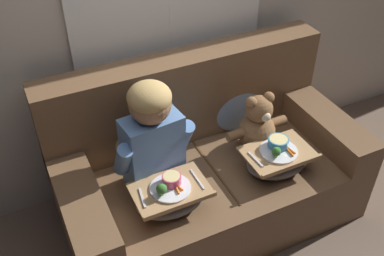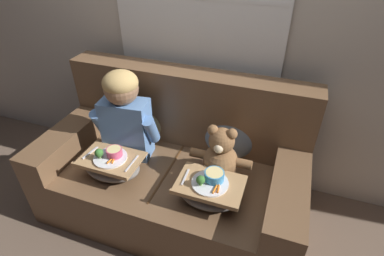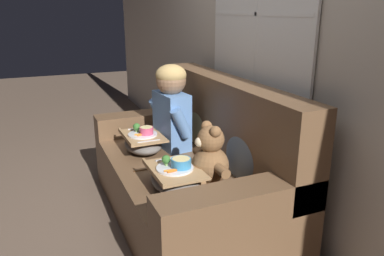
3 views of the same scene
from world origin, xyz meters
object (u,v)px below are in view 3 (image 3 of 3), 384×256
Objects in this scene: throw_pillow_behind_teddy at (244,150)px; teddy_bear at (210,158)px; child_figure at (171,103)px; couch at (193,172)px; lap_tray_child at (143,142)px; throw_pillow_behind_child at (200,122)px; lap_tray_teddy at (175,177)px.

teddy_bear reaches higher than throw_pillow_behind_teddy.
child_figure is 0.72m from teddy_bear.
child_figure is at bearing -160.78° from throw_pillow_behind_teddy.
couch is 0.47m from lap_tray_child.
throw_pillow_behind_teddy is 0.85m from lap_tray_child.
throw_pillow_behind_child is 0.95× the size of throw_pillow_behind_teddy.
teddy_bear is at bearing -6.76° from couch.
throw_pillow_behind_child is (-0.35, 0.20, 0.26)m from couch.
teddy_bear is 1.03× the size of lap_tray_teddy.
lap_tray_teddy is at bearing -38.22° from couch.
teddy_bear is at bearing 90.08° from lap_tray_teddy.
couch is 0.47m from lap_tray_teddy.
lap_tray_child is at bearing -90.02° from child_figure.
lap_tray_teddy is at bearing -34.58° from throw_pillow_behind_child.
throw_pillow_behind_teddy is 0.25m from teddy_bear.
teddy_bear is (0.69, -0.00, -0.20)m from child_figure.
teddy_bear reaches higher than lap_tray_teddy.
throw_pillow_behind_teddy reaches higher than lap_tray_child.
couch is 4.44× the size of lap_tray_child.
throw_pillow_behind_teddy is at bearing -0.00° from throw_pillow_behind_child.
couch is 0.48m from throw_pillow_behind_teddy.
child_figure reaches higher than teddy_bear.
child_figure is at bearing 161.18° from lap_tray_teddy.
throw_pillow_behind_child is 0.60× the size of child_figure.
lap_tray_child is 1.01× the size of lap_tray_teddy.
lap_tray_teddy is (0.00, -0.23, -0.09)m from teddy_bear.
throw_pillow_behind_teddy is 1.00× the size of lap_tray_child.
lap_tray_child reaches higher than lap_tray_teddy.
throw_pillow_behind_teddy is (0.35, 0.20, 0.26)m from couch.
couch is 4.36× the size of teddy_bear.
couch is at bearing 38.34° from lap_tray_child.
teddy_bear is 0.74m from lap_tray_child.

